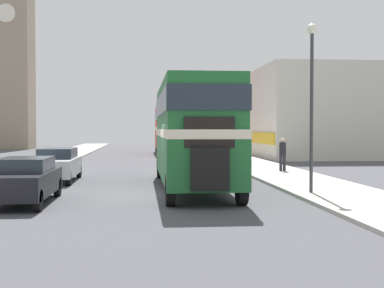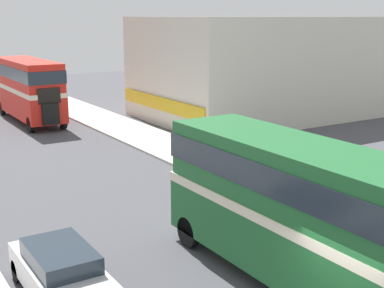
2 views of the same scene
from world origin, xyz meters
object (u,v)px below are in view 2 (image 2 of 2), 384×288
Objects in this scene: car_parked_mid at (63,275)px; pedestrian_walking at (294,169)px; bus_distant at (29,85)px; double_decker_bus at (320,213)px.

pedestrian_walking is (11.08, 3.36, 0.33)m from car_parked_mid.
car_parked_mid is (-6.27, -25.20, -1.79)m from bus_distant.
double_decker_bus is 6.42× the size of pedestrian_walking.
pedestrian_walking is (4.81, -21.85, -1.46)m from bus_distant.
bus_distant is at bearing 88.81° from double_decker_bus.
car_parked_mid is 11.58m from pedestrian_walking.
pedestrian_walking is at bearing -77.58° from bus_distant.
bus_distant reaches higher than car_parked_mid.
double_decker_bus is 28.54m from bus_distant.
double_decker_bus is 6.78m from car_parked_mid.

